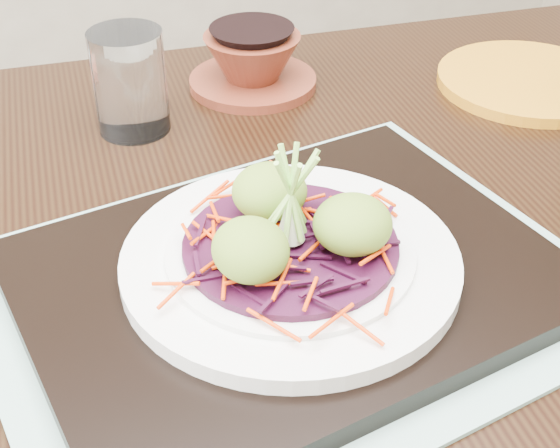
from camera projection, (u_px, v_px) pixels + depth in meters
name	position (u px, v px, depth m)	size (l,w,h in m)	color
dining_table	(257.00, 341.00, 0.69)	(1.33, 0.96, 0.78)	black
placemat	(290.00, 288.00, 0.59)	(0.44, 0.35, 0.00)	#82A89E
serving_tray	(290.00, 277.00, 0.58)	(0.38, 0.29, 0.02)	black
white_plate	(290.00, 259.00, 0.57)	(0.25, 0.25, 0.02)	silver
cabbage_bed	(290.00, 245.00, 0.57)	(0.16, 0.16, 0.01)	#370B27
carrot_julienne	(291.00, 237.00, 0.56)	(0.19, 0.19, 0.01)	red
guacamole_scoops	(291.00, 221.00, 0.55)	(0.14, 0.12, 0.04)	olive
scallion_garnish	(291.00, 198.00, 0.54)	(0.06, 0.06, 0.09)	#90D153
water_glass	(130.00, 82.00, 0.76)	(0.07, 0.07, 0.10)	white
terracotta_bowl_set	(252.00, 64.00, 0.86)	(0.14, 0.14, 0.06)	#5D2416
yellow_plate	(529.00, 81.00, 0.87)	(0.20, 0.20, 0.01)	#AF6C13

